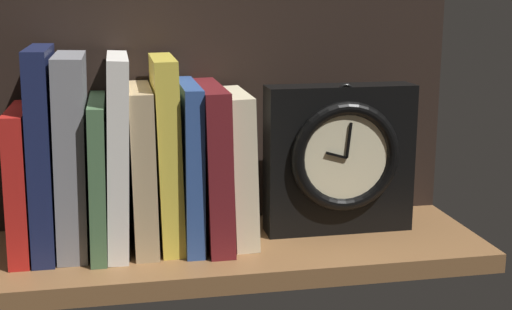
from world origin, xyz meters
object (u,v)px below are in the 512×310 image
book_gray_chess (72,154)px  book_yellow_seinlanguage (167,152)px  book_tan_shortstories (142,167)px  book_white_catcher (118,153)px  book_red_requiem (22,181)px  book_maroon_dawkins (212,164)px  book_cream_twain (237,166)px  book_blue_modern (189,163)px  book_green_romantic (98,174)px  book_navy_bierce (43,152)px  framed_clock (340,158)px

book_gray_chess → book_yellow_seinlanguage: book_gray_chess is taller
book_tan_shortstories → book_white_catcher: bearing=180.0°
book_tan_shortstories → book_red_requiem: bearing=180.0°
book_maroon_dawkins → book_cream_twain: 3.41cm
book_blue_modern → book_white_catcher: bearing=180.0°
book_tan_shortstories → book_yellow_seinlanguage: (3.19, 0.00, 1.86)cm
book_yellow_seinlanguage → book_cream_twain: size_ratio=1.24×
book_red_requiem → book_green_romantic: 9.41cm
book_green_romantic → book_cream_twain: (18.04, 0.00, 0.21)cm
book_yellow_seinlanguage → book_green_romantic: bearing=180.0°
book_navy_bierce → book_tan_shortstories: (12.12, 0.00, -2.58)cm
book_green_romantic → book_gray_chess: bearing=180.0°
book_red_requiem → book_yellow_seinlanguage: size_ratio=0.76×
book_tan_shortstories → book_maroon_dawkins: size_ratio=1.00×
framed_clock → book_gray_chess: bearing=179.7°
book_cream_twain → book_maroon_dawkins: bearing=180.0°
book_red_requiem → book_blue_modern: size_ratio=0.88×
framed_clock → book_green_romantic: bearing=179.6°
book_red_requiem → book_cream_twain: bearing=0.0°
book_gray_chess → book_blue_modern: 14.87cm
book_navy_bierce → book_white_catcher: size_ratio=1.05×
framed_clock → book_tan_shortstories: bearing=179.6°
book_blue_modern → framed_clock: 20.52cm
book_navy_bierce → book_gray_chess: size_ratio=1.04×
framed_clock → book_cream_twain: bearing=179.2°
book_tan_shortstories → book_yellow_seinlanguage: bearing=0.0°
book_tan_shortstories → book_blue_modern: size_ratio=0.98×
book_tan_shortstories → book_blue_modern: bearing=0.0°
book_gray_chess → book_cream_twain: size_ratio=1.26×
book_green_romantic → book_tan_shortstories: size_ratio=0.93×
book_blue_modern → book_maroon_dawkins: book_blue_modern is taller
book_white_catcher → book_maroon_dawkins: size_ratio=1.19×
book_red_requiem → framed_clock: (41.58, -0.20, 1.08)cm
book_blue_modern → book_red_requiem: bearing=180.0°
book_green_romantic → book_white_catcher: bearing=0.0°
book_white_catcher → book_cream_twain: 15.70cm
book_white_catcher → book_blue_modern: book_white_catcher is taller
book_white_catcher → book_maroon_dawkins: (12.13, 0.00, -2.01)cm
book_red_requiem → book_blue_modern: book_blue_modern is taller
book_gray_chess → book_yellow_seinlanguage: size_ratio=1.02×
book_gray_chess → book_blue_modern: size_ratio=1.18×
book_navy_bierce → book_green_romantic: 7.31cm
book_tan_shortstories → book_navy_bierce: bearing=180.0°
book_white_catcher → book_yellow_seinlanguage: (6.22, 0.00, -0.16)cm
book_cream_twain → book_tan_shortstories: bearing=180.0°
book_tan_shortstories → book_blue_modern: 6.08cm
book_white_catcher → book_blue_modern: bearing=0.0°
book_white_catcher → book_blue_modern: size_ratio=1.17×
book_navy_bierce → book_maroon_dawkins: 21.37cm
book_gray_chess → framed_clock: 35.32cm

